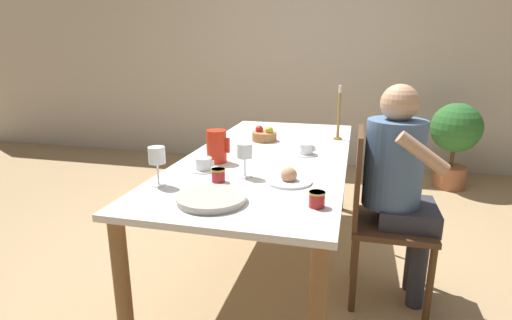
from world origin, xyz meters
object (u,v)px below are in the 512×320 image
candlestick_tall (339,118)px  potted_plant (455,136)px  fruit_bowl (264,135)px  wine_glass_juice (245,153)px  bread_plate (289,178)px  serving_tray (211,199)px  person_seated (399,177)px  wine_glass_water (157,157)px  teacup_across (306,150)px  jam_jar_red (218,175)px  chair_person_side (378,213)px  jam_jar_amber (317,199)px  teacup_near_person (204,165)px  red_pitcher (217,146)px

candlestick_tall → potted_plant: size_ratio=0.45×
candlestick_tall → fruit_bowl: bearing=-161.1°
wine_glass_juice → bread_plate: 0.25m
serving_tray → person_seated: bearing=38.2°
wine_glass_juice → potted_plant: bearing=57.6°
wine_glass_water → teacup_across: (0.61, 0.73, -0.11)m
serving_tray → fruit_bowl: fruit_bowl is taller
jam_jar_red → potted_plant: (1.58, 2.43, -0.23)m
chair_person_side → jam_jar_amber: bearing=-26.9°
teacup_near_person → serving_tray: 0.46m
jam_jar_red → potted_plant: size_ratio=0.08×
candlestick_tall → chair_person_side: bearing=-69.8°
bread_plate → potted_plant: size_ratio=0.26×
chair_person_side → wine_glass_juice: chair_person_side is taller
wine_glass_water → serving_tray: size_ratio=0.63×
bread_plate → jam_jar_red: size_ratio=3.23×
teacup_across → serving_tray: (-0.29, -0.87, -0.01)m
jam_jar_amber → candlestick_tall: 1.30m
red_pitcher → jam_jar_amber: red_pitcher is taller
teacup_across → candlestick_tall: size_ratio=0.39×
red_pitcher → bread_plate: 0.53m
wine_glass_juice → candlestick_tall: size_ratio=0.45×
teacup_near_person → jam_jar_red: bearing=-48.9°
red_pitcher → teacup_across: bearing=30.9°
wine_glass_juice → candlestick_tall: bearing=67.5°
chair_person_side → person_seated: person_seated is taller
person_seated → candlestick_tall: (-0.36, 0.71, 0.18)m
red_pitcher → wine_glass_water: size_ratio=1.00×
teacup_near_person → candlestick_tall: (0.65, 0.93, 0.12)m
red_pitcher → wine_glass_water: bearing=-106.8°
red_pitcher → bread_plate: red_pitcher is taller
chair_person_side → teacup_near_person: bearing=-77.6°
red_pitcher → potted_plant: size_ratio=0.22×
jam_jar_amber → candlestick_tall: size_ratio=0.18×
teacup_across → jam_jar_amber: teacup_across is taller
chair_person_side → bread_plate: size_ratio=4.21×
wine_glass_water → teacup_near_person: bearing=65.9°
person_seated → jam_jar_red: size_ratio=17.08×
chair_person_side → bread_plate: chair_person_side is taller
red_pitcher → serving_tray: (0.18, -0.59, -0.08)m
wine_glass_water → wine_glass_juice: size_ratio=1.08×
jam_jar_amber → teacup_near_person: bearing=150.4°
person_seated → teacup_near_person: size_ratio=8.08×
teacup_across → candlestick_tall: 0.52m
bread_plate → candlestick_tall: candlestick_tall is taller
bread_plate → red_pitcher: bearing=150.9°
wine_glass_juice → jam_jar_red: (-0.10, -0.11, -0.09)m
wine_glass_juice → jam_jar_red: size_ratio=2.48×
potted_plant → serving_tray: bearing=-119.5°
teacup_across → jam_jar_amber: 0.82m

